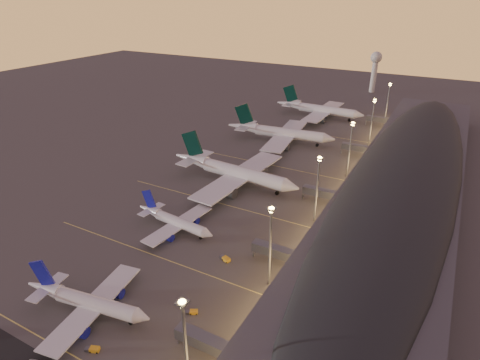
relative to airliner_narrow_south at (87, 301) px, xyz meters
name	(u,v)px	position (x,y,z in m)	size (l,w,h in m)	color
ground	(170,249)	(1.56, 33.07, -3.53)	(700.00, 700.00, 0.00)	#474441
airliner_narrow_south	(87,301)	(0.00, 0.00, 0.00)	(38.23, 34.48, 13.66)	silver
airliner_narrow_north	(174,221)	(-4.66, 44.20, -0.34)	(34.59, 31.05, 12.35)	silver
airliner_wide_near	(233,171)	(-5.04, 87.39, 1.74)	(64.01, 58.45, 20.48)	silver
airliner_wide_mid	(280,133)	(-8.10, 146.18, 1.58)	(62.05, 56.88, 19.85)	silver
airliner_wide_far	(319,109)	(-4.43, 203.11, 1.47)	(60.58, 55.08, 19.41)	silver
terminal_building	(405,181)	(63.40, 105.54, 5.25)	(56.35, 255.00, 17.46)	#454549
light_masts	(338,155)	(37.56, 98.07, 14.02)	(2.20, 217.20, 25.90)	slate
radar_tower	(375,65)	(11.56, 293.07, 18.34)	(9.00, 9.00, 32.50)	silver
lane_markings	(230,199)	(1.56, 73.07, -3.52)	(90.00, 180.36, 0.00)	#D8C659
baggage_tug_a	(93,349)	(10.88, -8.66, -3.06)	(3.72, 2.58, 1.03)	yellow
baggage_tug_b	(192,312)	(24.65, 12.76, -3.10)	(3.38, 2.60, 0.95)	yellow
baggage_tug_c	(225,259)	(20.67, 36.89, -3.00)	(4.19, 2.76, 1.17)	yellow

